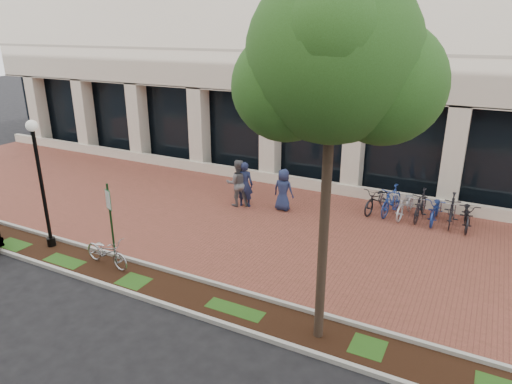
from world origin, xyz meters
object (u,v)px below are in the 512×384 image
at_px(locked_bicycle, 107,252).
at_px(pedestrian_mid, 238,183).
at_px(bike_rack_cluster, 421,206).
at_px(lamppost, 41,178).
at_px(pedestrian_right, 283,190).
at_px(pedestrian_left, 245,184).
at_px(street_tree, 336,68).
at_px(parking_sign, 110,216).

xyz_separation_m(locked_bicycle, pedestrian_mid, (1.08, 6.28, 0.51)).
height_order(locked_bicycle, bike_rack_cluster, bike_rack_cluster).
height_order(lamppost, pedestrian_right, lamppost).
xyz_separation_m(locked_bicycle, bike_rack_cluster, (8.01, 8.23, 0.07)).
xyz_separation_m(locked_bicycle, pedestrian_left, (1.38, 6.34, 0.47)).
bearing_deg(pedestrian_right, lamppost, 51.82).
relative_size(lamppost, locked_bicycle, 2.39).
distance_m(street_tree, bike_rack_cluster, 10.24).
bearing_deg(pedestrian_mid, lamppost, 24.14).
distance_m(parking_sign, lamppost, 3.06).
bearing_deg(parking_sign, street_tree, 20.46).
distance_m(locked_bicycle, pedestrian_left, 6.51).
relative_size(pedestrian_mid, pedestrian_right, 1.14).
bearing_deg(locked_bicycle, pedestrian_left, -6.22).
distance_m(lamppost, pedestrian_right, 8.79).
relative_size(parking_sign, pedestrian_right, 1.59).
xyz_separation_m(lamppost, pedestrian_right, (5.62, 6.57, -1.57)).
distance_m(pedestrian_left, pedestrian_right, 1.61).
distance_m(pedestrian_mid, pedestrian_right, 1.91).
distance_m(pedestrian_mid, bike_rack_cluster, 7.21).
height_order(street_tree, pedestrian_right, street_tree).
xyz_separation_m(street_tree, locked_bicycle, (-7.04, 0.22, -5.76)).
bearing_deg(pedestrian_mid, street_tree, 98.04).
distance_m(pedestrian_left, pedestrian_mid, 0.30).
relative_size(street_tree, locked_bicycle, 4.54).
height_order(lamppost, bike_rack_cluster, lamppost).
bearing_deg(pedestrian_mid, bike_rack_cluster, 161.25).
distance_m(lamppost, pedestrian_mid, 7.37).
relative_size(parking_sign, locked_bicycle, 1.51).
relative_size(street_tree, pedestrian_mid, 4.17).
height_order(street_tree, pedestrian_mid, street_tree).
height_order(lamppost, pedestrian_mid, lamppost).
xyz_separation_m(parking_sign, locked_bicycle, (-0.29, -0.03, -1.24)).
bearing_deg(pedestrian_right, locked_bicycle, 68.63).
bearing_deg(lamppost, street_tree, -2.00).
relative_size(lamppost, pedestrian_mid, 2.19).
xyz_separation_m(parking_sign, lamppost, (-2.97, 0.09, 0.72)).
height_order(pedestrian_right, bike_rack_cluster, pedestrian_right).
distance_m(lamppost, bike_rack_cluster, 13.55).
bearing_deg(pedestrian_right, pedestrian_left, 14.83).
xyz_separation_m(lamppost, pedestrian_mid, (3.76, 6.16, -1.45)).
relative_size(pedestrian_right, bike_rack_cluster, 0.40).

